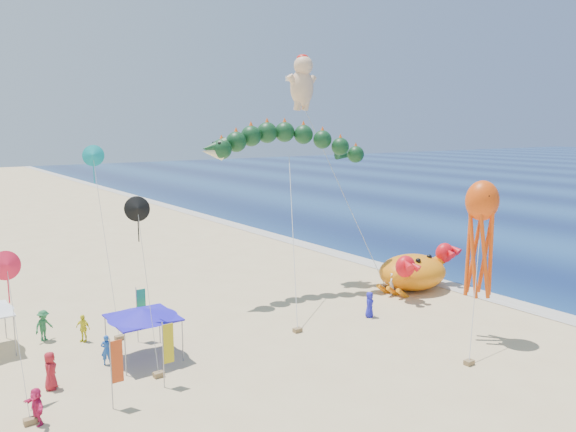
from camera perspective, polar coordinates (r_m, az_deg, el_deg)
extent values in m
plane|color=#D1B784|center=(36.66, 4.43, -10.20)|extent=(320.00, 320.00, 0.00)
plane|color=silver|center=(44.97, 16.36, -6.88)|extent=(320.00, 320.00, 0.00)
ellipsoid|color=orange|center=(43.33, 12.52, -5.57)|extent=(6.23, 5.50, 2.59)
sphere|color=red|center=(40.26, 10.95, -4.95)|extent=(1.54, 1.54, 1.54)
sphere|color=black|center=(41.87, 12.74, -4.46)|extent=(0.40, 0.40, 0.40)
sphere|color=red|center=(44.54, 16.12, -3.79)|extent=(1.54, 1.54, 1.54)
sphere|color=black|center=(43.08, 14.20, -4.14)|extent=(0.40, 0.40, 0.40)
cone|color=#0E3318|center=(37.20, -7.17, 6.88)|extent=(1.71, 1.26, 1.40)
cylinder|color=#B2B2B2|center=(36.70, 0.50, -1.93)|extent=(4.50, 7.16, 9.89)
cube|color=olive|center=(34.02, 0.98, -11.51)|extent=(0.50, 0.35, 0.25)
ellipsoid|color=#EFBD92|center=(44.32, 1.43, 12.89)|extent=(1.92, 1.58, 2.82)
sphere|color=#EFBD92|center=(44.33, 1.57, 15.03)|extent=(1.47, 1.47, 1.47)
ellipsoid|color=red|center=(44.45, 1.51, 15.68)|extent=(0.95, 0.95, 0.67)
cylinder|color=#B2B2B2|center=(43.06, 5.62, 2.29)|extent=(3.24, 6.39, 13.78)
cube|color=olive|center=(43.24, 9.86, -7.12)|extent=(0.50, 0.35, 0.25)
ellipsoid|color=#ED4A0C|center=(33.13, 19.13, 1.49)|extent=(1.97, 1.78, 2.27)
cylinder|color=#B2B2B2|center=(31.92, 18.52, -6.55)|extent=(3.54, 2.27, 7.21)
cube|color=olive|center=(31.14, 17.92, -13.98)|extent=(0.50, 0.35, 0.25)
cylinder|color=gray|center=(29.28, -16.19, -13.34)|extent=(0.06, 0.06, 2.20)
cylinder|color=gray|center=(30.30, -10.66, -12.35)|extent=(0.06, 0.06, 2.20)
cylinder|color=gray|center=(31.97, -18.02, -11.49)|extent=(0.06, 0.06, 2.20)
cylinder|color=gray|center=(32.91, -12.91, -10.67)|extent=(0.06, 0.06, 2.20)
cube|color=#2016C4|center=(30.69, -14.53, -9.94)|extent=(3.27, 3.27, 0.08)
cone|color=#2016C4|center=(30.61, -14.55, -9.52)|extent=(3.59, 3.59, 0.45)
cylinder|color=gray|center=(33.68, -25.99, -10.92)|extent=(0.06, 0.06, 2.20)
cylinder|color=gray|center=(36.55, -26.81, -9.43)|extent=(0.06, 0.06, 2.20)
cylinder|color=gray|center=(27.44, -12.56, -13.62)|extent=(0.05, 0.05, 3.20)
cube|color=gold|center=(27.35, -12.04, -12.55)|extent=(0.50, 0.04, 1.90)
cylinder|color=gray|center=(26.10, -17.51, -15.06)|extent=(0.05, 0.05, 3.20)
cube|color=#C44118|center=(25.98, -16.96, -13.95)|extent=(0.50, 0.04, 1.90)
cylinder|color=gray|center=(33.18, -15.09, -9.67)|extent=(0.05, 0.05, 3.20)
cube|color=#199661|center=(33.12, -14.67, -8.78)|extent=(0.50, 0.04, 1.90)
imported|color=#226638|center=(35.34, -23.57, -10.16)|extent=(1.34, 1.17, 1.80)
imported|color=silver|center=(41.43, 10.46, -6.84)|extent=(0.72, 0.70, 1.66)
imported|color=yellow|center=(34.44, -20.11, -10.64)|extent=(0.86, 0.98, 1.59)
imported|color=#2122C5|center=(36.70, 8.28, -8.88)|extent=(0.97, 0.90, 1.66)
imported|color=#A51A25|center=(29.13, -22.99, -14.26)|extent=(0.86, 1.03, 1.80)
imported|color=#DA2260|center=(26.31, -24.20, -17.21)|extent=(0.80, 1.52, 1.57)
imported|color=#1D4EA9|center=(30.92, -17.95, -12.81)|extent=(0.68, 0.59, 1.58)
cone|color=black|center=(29.25, -15.04, 0.73)|extent=(1.30, 0.51, 1.32)
cylinder|color=#B2B2B2|center=(28.81, -13.19, -7.42)|extent=(0.55, 3.04, 7.76)
cube|color=olive|center=(28.95, -11.26, -15.51)|extent=(0.50, 0.35, 0.25)
cone|color=#0D8A8F|center=(35.90, -19.21, 5.85)|extent=(1.30, 0.51, 1.32)
cylinder|color=#B2B2B2|center=(35.17, -17.69, -2.63)|extent=(0.55, 3.04, 10.14)
cube|color=olive|center=(35.24, -16.12, -11.14)|extent=(0.50, 0.35, 0.25)
cone|color=#FF1C3C|center=(27.38, -26.68, -4.51)|extent=(1.30, 0.51, 1.32)
cylinder|color=#B2B2B2|center=(26.83, -25.17, -11.43)|extent=(0.55, 3.04, 5.89)
cube|color=olive|center=(26.67, -23.54, -18.37)|extent=(0.50, 0.35, 0.25)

